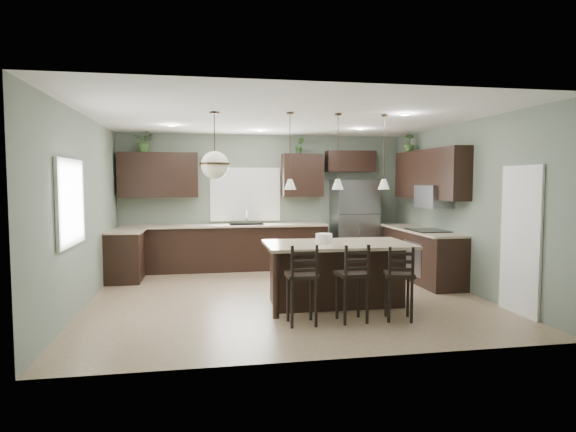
% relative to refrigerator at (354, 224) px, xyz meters
% --- Properties ---
extents(ground, '(6.00, 6.00, 0.00)m').
position_rel_refrigerator_xyz_m(ground, '(-1.88, -2.38, -0.93)').
color(ground, '#9E8466').
rests_on(ground, ground).
extents(pantry_door, '(0.04, 0.82, 2.04)m').
position_rel_refrigerator_xyz_m(pantry_door, '(1.09, -3.93, 0.09)').
color(pantry_door, white).
rests_on(pantry_door, ground).
extents(window_back, '(1.35, 0.02, 1.00)m').
position_rel_refrigerator_xyz_m(window_back, '(-2.28, 0.35, 0.62)').
color(window_back, white).
rests_on(window_back, room_shell).
extents(window_left, '(0.02, 1.10, 1.00)m').
position_rel_refrigerator_xyz_m(window_left, '(-4.87, -3.18, 0.62)').
color(window_left, white).
rests_on(window_left, room_shell).
extents(left_return_cabs, '(0.60, 0.90, 0.90)m').
position_rel_refrigerator_xyz_m(left_return_cabs, '(-4.58, -0.68, -0.48)').
color(left_return_cabs, black).
rests_on(left_return_cabs, ground).
extents(left_return_countertop, '(0.66, 0.96, 0.04)m').
position_rel_refrigerator_xyz_m(left_return_countertop, '(-4.56, -0.68, -0.01)').
color(left_return_countertop, '#C0AF91').
rests_on(left_return_countertop, left_return_cabs).
extents(back_lower_cabs, '(4.20, 0.60, 0.90)m').
position_rel_refrigerator_xyz_m(back_lower_cabs, '(-2.73, 0.07, -0.48)').
color(back_lower_cabs, black).
rests_on(back_lower_cabs, ground).
extents(back_countertop, '(4.20, 0.66, 0.04)m').
position_rel_refrigerator_xyz_m(back_countertop, '(-2.73, 0.05, -0.01)').
color(back_countertop, '#C0AF91').
rests_on(back_countertop, back_lower_cabs).
extents(sink_inset, '(0.70, 0.45, 0.01)m').
position_rel_refrigerator_xyz_m(sink_inset, '(-2.28, 0.05, 0.01)').
color(sink_inset, gray).
rests_on(sink_inset, back_countertop).
extents(faucet, '(0.02, 0.02, 0.28)m').
position_rel_refrigerator_xyz_m(faucet, '(-2.28, 0.02, 0.16)').
color(faucet, silver).
rests_on(faucet, back_countertop).
extents(back_upper_left, '(1.55, 0.34, 0.90)m').
position_rel_refrigerator_xyz_m(back_upper_left, '(-4.03, 0.20, 1.02)').
color(back_upper_left, black).
rests_on(back_upper_left, room_shell).
extents(back_upper_right, '(0.85, 0.34, 0.90)m').
position_rel_refrigerator_xyz_m(back_upper_right, '(-1.08, 0.20, 1.02)').
color(back_upper_right, black).
rests_on(back_upper_right, room_shell).
extents(fridge_header, '(1.05, 0.34, 0.45)m').
position_rel_refrigerator_xyz_m(fridge_header, '(-0.03, 0.20, 1.32)').
color(fridge_header, black).
rests_on(fridge_header, room_shell).
extents(right_lower_cabs, '(0.60, 2.35, 0.90)m').
position_rel_refrigerator_xyz_m(right_lower_cabs, '(0.82, -1.51, -0.48)').
color(right_lower_cabs, black).
rests_on(right_lower_cabs, ground).
extents(right_countertop, '(0.66, 2.35, 0.04)m').
position_rel_refrigerator_xyz_m(right_countertop, '(0.80, -1.51, -0.01)').
color(right_countertop, '#C0AF91').
rests_on(right_countertop, right_lower_cabs).
extents(cooktop, '(0.58, 0.75, 0.02)m').
position_rel_refrigerator_xyz_m(cooktop, '(0.80, -1.78, 0.02)').
color(cooktop, black).
rests_on(cooktop, right_countertop).
extents(wall_oven_front, '(0.01, 0.72, 0.60)m').
position_rel_refrigerator_xyz_m(wall_oven_front, '(0.51, -1.78, -0.48)').
color(wall_oven_front, gray).
rests_on(wall_oven_front, right_lower_cabs).
extents(right_upper_cabs, '(0.34, 2.35, 0.90)m').
position_rel_refrigerator_xyz_m(right_upper_cabs, '(0.95, -1.51, 1.02)').
color(right_upper_cabs, black).
rests_on(right_upper_cabs, room_shell).
extents(microwave, '(0.40, 0.75, 0.40)m').
position_rel_refrigerator_xyz_m(microwave, '(0.90, -1.78, 0.62)').
color(microwave, gray).
rests_on(microwave, right_upper_cabs).
extents(refrigerator, '(0.90, 0.74, 1.85)m').
position_rel_refrigerator_xyz_m(refrigerator, '(0.00, 0.00, 0.00)').
color(refrigerator, gray).
rests_on(refrigerator, ground).
extents(kitchen_island, '(2.11, 1.22, 0.92)m').
position_rel_refrigerator_xyz_m(kitchen_island, '(-1.24, -3.05, -0.46)').
color(kitchen_island, black).
rests_on(kitchen_island, ground).
extents(serving_dish, '(0.24, 0.24, 0.14)m').
position_rel_refrigerator_xyz_m(serving_dish, '(-1.44, -3.05, 0.07)').
color(serving_dish, white).
rests_on(serving_dish, kitchen_island).
extents(bar_stool_left, '(0.39, 0.39, 1.04)m').
position_rel_refrigerator_xyz_m(bar_stool_left, '(-1.95, -3.90, -0.41)').
color(bar_stool_left, black).
rests_on(bar_stool_left, ground).
extents(bar_stool_center, '(0.40, 0.40, 1.03)m').
position_rel_refrigerator_xyz_m(bar_stool_center, '(-1.28, -3.88, -0.41)').
color(bar_stool_center, black).
rests_on(bar_stool_center, ground).
extents(bar_stool_right, '(0.45, 0.45, 1.00)m').
position_rel_refrigerator_xyz_m(bar_stool_right, '(-0.65, -3.92, -0.43)').
color(bar_stool_right, black).
rests_on(bar_stool_right, ground).
extents(pendant_left, '(0.17, 0.17, 1.10)m').
position_rel_refrigerator_xyz_m(pendant_left, '(-1.94, -3.04, 1.32)').
color(pendant_left, silver).
rests_on(pendant_left, room_shell).
extents(pendant_center, '(0.17, 0.17, 1.10)m').
position_rel_refrigerator_xyz_m(pendant_center, '(-1.24, -3.05, 1.32)').
color(pendant_center, white).
rests_on(pendant_center, room_shell).
extents(pendant_right, '(0.17, 0.17, 1.10)m').
position_rel_refrigerator_xyz_m(pendant_right, '(-0.54, -3.06, 1.32)').
color(pendant_right, white).
rests_on(pendant_right, room_shell).
extents(chandelier, '(0.43, 0.43, 0.95)m').
position_rel_refrigerator_xyz_m(chandelier, '(-3.00, -2.88, 1.40)').
color(chandelier, beige).
rests_on(chandelier, room_shell).
extents(plant_back_left, '(0.48, 0.44, 0.44)m').
position_rel_refrigerator_xyz_m(plant_back_left, '(-4.29, 0.17, 1.69)').
color(plant_back_left, '#305525').
rests_on(plant_back_left, back_upper_left).
extents(plant_back_right, '(0.19, 0.16, 0.34)m').
position_rel_refrigerator_xyz_m(plant_back_right, '(-1.15, 0.17, 1.65)').
color(plant_back_right, '#2D5224').
rests_on(plant_back_right, back_upper_right).
extents(plant_right_wall, '(0.23, 0.23, 0.37)m').
position_rel_refrigerator_xyz_m(plant_right_wall, '(0.92, -0.67, 1.66)').
color(plant_right_wall, '#345726').
rests_on(plant_right_wall, right_upper_cabs).
extents(room_shell, '(6.00, 6.00, 6.00)m').
position_rel_refrigerator_xyz_m(room_shell, '(-1.88, -2.38, 0.77)').
color(room_shell, slate).
rests_on(room_shell, ground).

